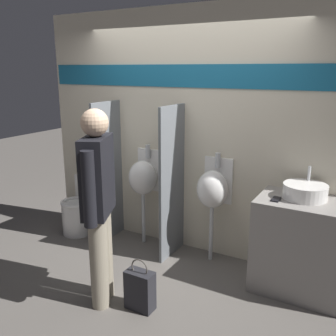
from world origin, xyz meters
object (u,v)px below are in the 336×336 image
(urinal_far, at_px, (213,189))
(toilet, at_px, (80,209))
(urinal_near_counter, at_px, (143,178))
(shopping_bag, at_px, (140,290))
(sink_basin, at_px, (305,191))
(cell_phone, at_px, (276,199))
(person_in_vest, at_px, (99,201))

(urinal_far, distance_m, toilet, 1.84)
(urinal_near_counter, xyz_separation_m, toilet, (-0.88, -0.15, -0.51))
(urinal_near_counter, bearing_deg, toilet, -170.38)
(urinal_near_counter, distance_m, toilet, 1.03)
(urinal_far, height_order, shopping_bag, urinal_far)
(sink_basin, relative_size, urinal_far, 0.33)
(sink_basin, distance_m, urinal_near_counter, 1.82)
(urinal_near_counter, relative_size, urinal_far, 1.00)
(cell_phone, xyz_separation_m, urinal_near_counter, (-1.60, 0.25, -0.09))
(sink_basin, bearing_deg, person_in_vest, -142.98)
(cell_phone, relative_size, person_in_vest, 0.08)
(shopping_bag, bearing_deg, urinal_far, 80.54)
(cell_phone, bearing_deg, urinal_near_counter, 171.11)
(urinal_far, xyz_separation_m, person_in_vest, (-0.55, -1.20, 0.15))
(cell_phone, height_order, toilet, cell_phone)
(toilet, xyz_separation_m, shopping_bag, (1.57, -0.98, -0.12))
(urinal_near_counter, height_order, toilet, urinal_near_counter)
(toilet, height_order, shopping_bag, toilet)
(sink_basin, xyz_separation_m, shopping_bag, (-1.12, -1.06, -0.78))
(person_in_vest, xyz_separation_m, shopping_bag, (0.36, 0.06, -0.78))
(sink_basin, height_order, cell_phone, sink_basin)
(cell_phone, xyz_separation_m, person_in_vest, (-1.27, -0.95, 0.06))
(sink_basin, height_order, person_in_vest, person_in_vest)
(sink_basin, xyz_separation_m, cell_phone, (-0.22, -0.17, -0.06))
(cell_phone, bearing_deg, person_in_vest, -143.30)
(urinal_far, distance_m, person_in_vest, 1.33)
(urinal_near_counter, height_order, urinal_far, same)
(toilet, xyz_separation_m, person_in_vest, (1.21, -1.05, 0.66))
(urinal_near_counter, bearing_deg, person_in_vest, -74.65)
(urinal_near_counter, xyz_separation_m, shopping_bag, (0.69, -1.13, -0.63))
(sink_basin, bearing_deg, urinal_near_counter, 177.62)
(person_in_vest, bearing_deg, urinal_near_counter, -9.30)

